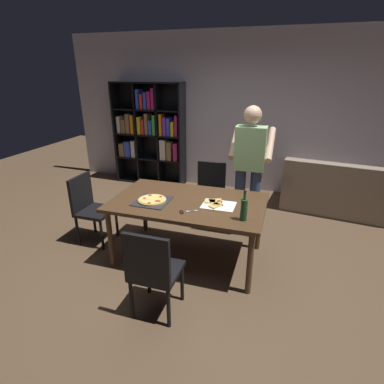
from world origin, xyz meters
name	(u,v)px	position (x,y,z in m)	size (l,w,h in m)	color
ground_plane	(188,256)	(0.00, 0.00, 0.00)	(12.00, 12.00, 0.00)	brown
back_wall	(232,114)	(0.00, 2.60, 1.40)	(6.40, 0.10, 2.80)	#BCB7C6
dining_table	(188,206)	(0.00, 0.00, 0.68)	(1.74, 1.04, 0.75)	#4C331E
chair_near_camera	(152,269)	(0.00, -1.01, 0.51)	(0.42, 0.42, 0.90)	black
chair_far_side	(210,189)	(0.00, 1.01, 0.51)	(0.42, 0.42, 0.90)	black
chair_left_end	(89,205)	(-1.36, 0.00, 0.51)	(0.42, 0.42, 0.90)	black
couch	(339,193)	(1.89, 1.99, 0.30)	(1.80, 1.06, 0.85)	gray
bookshelf	(150,133)	(-1.57, 2.38, 1.01)	(1.40, 0.35, 1.95)	black
person_serving_pizza	(249,165)	(0.58, 0.79, 1.00)	(0.55, 0.54, 1.75)	#38476B
pepperoni_pizza_on_tray	(152,200)	(-0.38, -0.15, 0.77)	(0.38, 0.38, 0.04)	#2D2D33
pizza_slices_on_towel	(217,204)	(0.34, -0.02, 0.76)	(0.36, 0.29, 0.03)	white
wine_bottle	(244,209)	(0.68, -0.29, 0.87)	(0.07, 0.07, 0.32)	#194723
kitchen_scissors	(185,212)	(0.07, -0.30, 0.76)	(0.19, 0.14, 0.01)	silver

